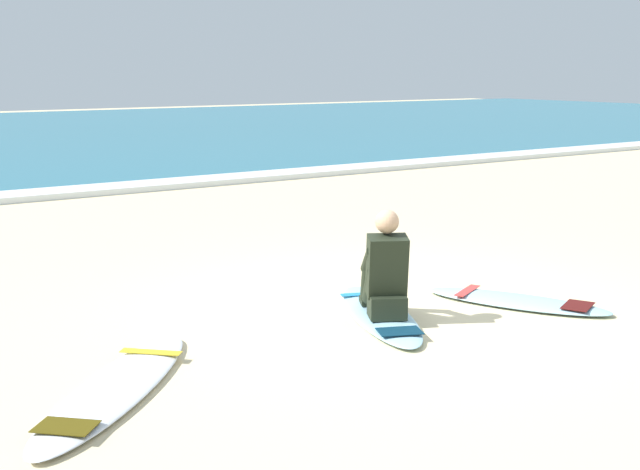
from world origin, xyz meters
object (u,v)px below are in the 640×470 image
at_px(surfboard_spare_far, 517,301).
at_px(surfboard_spare_near, 116,388).
at_px(surfboard_main, 380,314).
at_px(surfer_seated, 385,274).

bearing_deg(surfboard_spare_far, surfboard_spare_near, 179.75).
relative_size(surfboard_main, surfboard_spare_near, 1.00).
bearing_deg(surfboard_spare_near, surfboard_main, 8.21).
xyz_separation_m(surfboard_spare_near, surfboard_spare_far, (3.99, -0.02, 0.00)).
bearing_deg(surfboard_spare_near, surfer_seated, 5.80).
bearing_deg(surfer_seated, surfboard_main, 71.75).
height_order(surfer_seated, surfboard_spare_far, surfer_seated).
height_order(surfboard_main, surfboard_spare_far, same).
xyz_separation_m(surfboard_main, surfboard_spare_far, (1.35, -0.40, 0.00)).
bearing_deg(surfer_seated, surfboard_spare_far, -11.44).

